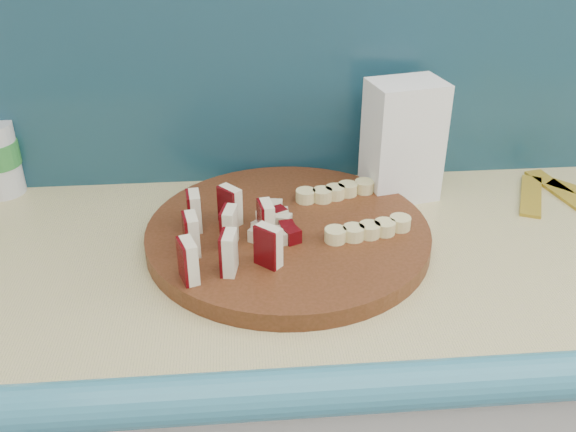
{
  "coord_description": "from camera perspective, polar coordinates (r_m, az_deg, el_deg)",
  "views": [
    {
      "loc": [
        -0.36,
        0.65,
        1.46
      ],
      "look_at": [
        -0.28,
        1.54,
        0.96
      ],
      "focal_mm": 40.0,
      "sensor_mm": 36.0,
      "label": 1
    }
  ],
  "objects": [
    {
      "name": "cutting_board",
      "position": [
        1.04,
        0.0,
        -1.64
      ],
      "size": [
        0.56,
        0.56,
        0.03
      ],
      "primitive_type": "cylinder",
      "rotation": [
        0.0,
        0.0,
        0.26
      ],
      "color": "#3F210D",
      "rests_on": "kitchen_counter"
    },
    {
      "name": "backsplash",
      "position": [
        1.27,
        17.06,
        14.36
      ],
      "size": [
        2.2,
        0.02,
        0.5
      ],
      "primitive_type": "cube",
      "color": "teal",
      "rests_on": "kitchen_counter"
    },
    {
      "name": "apple_wedges",
      "position": [
        0.97,
        -5.68,
        -1.39
      ],
      "size": [
        0.14,
        0.2,
        0.06
      ],
      "color": "#FAEEC8",
      "rests_on": "cutting_board"
    },
    {
      "name": "banana_slices",
      "position": [
        1.07,
        5.67,
        0.55
      ],
      "size": [
        0.18,
        0.2,
        0.02
      ],
      "color": "#EEDF91",
      "rests_on": "cutting_board"
    },
    {
      "name": "banana_peel",
      "position": [
        1.3,
        23.05,
        1.83
      ],
      "size": [
        0.23,
        0.19,
        0.01
      ],
      "rotation": [
        0.0,
        0.0,
        0.02
      ],
      "color": "gold",
      "rests_on": "kitchen_counter"
    },
    {
      "name": "apple_chunks",
      "position": [
        1.02,
        -1.55,
        -0.67
      ],
      "size": [
        0.07,
        0.07,
        0.02
      ],
      "color": "beige",
      "rests_on": "cutting_board"
    },
    {
      "name": "flour_bag",
      "position": [
        1.17,
        10.16,
        6.6
      ],
      "size": [
        0.14,
        0.11,
        0.22
      ],
      "primitive_type": "cube",
      "rotation": [
        0.0,
        0.0,
        0.21
      ],
      "color": "white",
      "rests_on": "kitchen_counter"
    }
  ]
}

